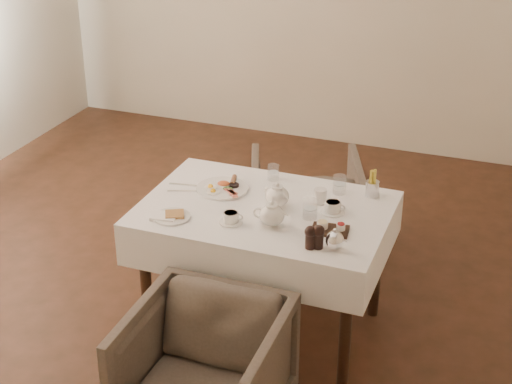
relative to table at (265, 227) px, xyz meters
The scene contains 20 objects.
table is the anchor object (origin of this frame).
armchair_near 0.90m from the table, 88.71° to the right, with size 0.68×0.70×0.64m, color #493F36.
armchair_far 0.95m from the table, 92.96° to the left, with size 0.69×0.71×0.64m, color #493F36.
breakfast_plate 0.34m from the table, 157.00° to the left, with size 0.28×0.28×0.04m.
side_plate 0.51m from the table, 145.92° to the right, with size 0.19×0.19×0.02m.
teapot_centre 0.20m from the table, 30.25° to the left, with size 0.17×0.13×0.14m, color white, non-canonical shape.
teapot_front 0.27m from the table, 60.27° to the right, with size 0.17×0.13×0.14m, color white, non-canonical shape.
creamer 0.33m from the table, 30.36° to the left, with size 0.07×0.07×0.08m, color white.
teacup_near 0.28m from the table, 115.26° to the right, with size 0.12×0.12×0.06m.
teacup_far 0.38m from the table, 11.12° to the left, with size 0.12×0.12×0.06m.
glass_left 0.38m from the table, 102.16° to the left, with size 0.06×0.06×0.09m, color silver.
glass_mid 0.30m from the table, ahead, with size 0.07×0.07×0.10m, color silver.
glass_right 0.47m from the table, 43.37° to the left, with size 0.07×0.07×0.10m, color silver.
condiment_board 0.43m from the table, 18.61° to the right, with size 0.19×0.14×0.05m.
pepper_mill_left 0.50m from the table, 42.72° to the right, with size 0.06×0.06×0.12m, color black, non-canonical shape.
pepper_mill_right 0.51m from the table, 38.60° to the right, with size 0.06×0.06×0.12m, color black, non-canonical shape.
silver_pot 0.56m from the table, 32.57° to the right, with size 0.11×0.09×0.11m, color white, non-canonical shape.
fries_cup 0.61m from the table, 33.43° to the left, with size 0.07×0.07×0.15m.
cutlery_fork 0.51m from the table, 168.79° to the left, with size 0.02×0.20×0.00m, color silver.
cutlery_knife 0.49m from the table, behind, with size 0.01×0.18×0.00m, color silver.
Camera 1 is at (1.80, -3.66, 2.62)m, focal length 55.00 mm.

